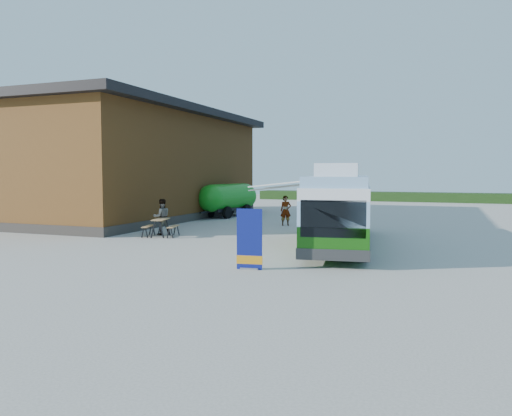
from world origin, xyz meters
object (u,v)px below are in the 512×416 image
at_px(picnic_table, 161,223).
at_px(person_b, 162,217).
at_px(slurry_tanker, 228,198).
at_px(bus, 341,207).
at_px(person_a, 286,211).
at_px(banner, 249,245).

bearing_deg(picnic_table, person_b, 103.38).
xyz_separation_m(picnic_table, person_b, (-0.39, 0.73, 0.25)).
bearing_deg(person_b, picnic_table, 71.88).
bearing_deg(slurry_tanker, bus, -37.69).
relative_size(picnic_table, person_b, 1.02).
distance_m(person_a, person_b, 7.92).
bearing_deg(bus, picnic_table, 173.05).
xyz_separation_m(bus, person_b, (-9.27, 0.49, -0.75)).
distance_m(banner, picnic_table, 9.52).
xyz_separation_m(person_b, slurry_tanker, (-1.07, 10.75, 0.45)).
distance_m(banner, slurry_tanker, 19.74).
height_order(bus, slurry_tanker, bus).
distance_m(bus, person_b, 9.31).
bearing_deg(person_b, bus, 130.67).
height_order(person_a, slurry_tanker, slurry_tanker).
relative_size(bus, picnic_table, 6.24).
bearing_deg(person_a, person_b, -152.33).
bearing_deg(banner, slurry_tanker, 107.49).
height_order(person_a, person_b, person_b).
bearing_deg(banner, person_a, 94.06).
xyz_separation_m(bus, slurry_tanker, (-10.34, 11.24, -0.30)).
bearing_deg(person_a, picnic_table, -147.22).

